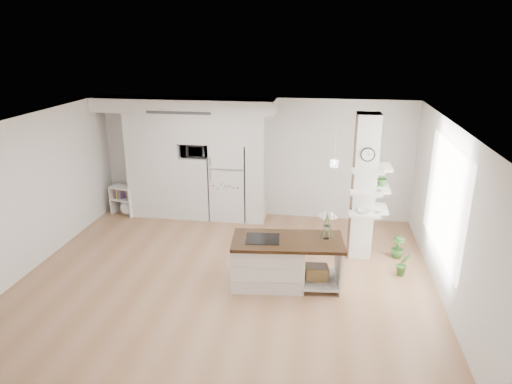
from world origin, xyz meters
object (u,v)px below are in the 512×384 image
kitchen_island (275,260)px  floor_plant_a (403,264)px  bookshelf (125,202)px  refrigerator (229,181)px

kitchen_island → floor_plant_a: kitchen_island is taller
bookshelf → floor_plant_a: size_ratio=1.59×
refrigerator → bookshelf: refrigerator is taller
refrigerator → kitchen_island: 3.14m
floor_plant_a → bookshelf: bearing=161.6°
refrigerator → kitchen_island: refrigerator is taller
kitchen_island → bookshelf: 4.62m
kitchen_island → bookshelf: kitchen_island is taller
kitchen_island → floor_plant_a: (2.16, 0.61, -0.22)m
bookshelf → refrigerator: bearing=18.3°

